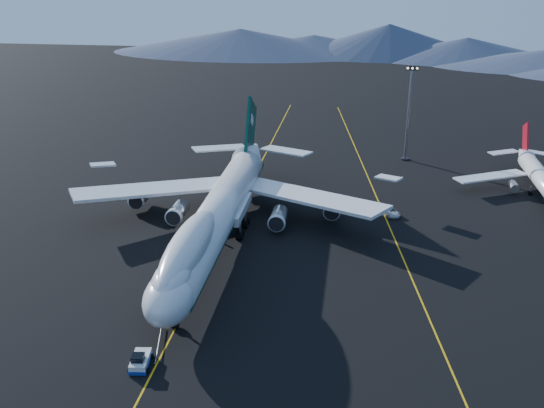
# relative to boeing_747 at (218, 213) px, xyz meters

# --- Properties ---
(ground) EXTENTS (500.00, 500.00, 0.00)m
(ground) POSITION_rel_boeing_747_xyz_m (-0.00, -0.03, -5.81)
(ground) COLOR black
(ground) RESTS_ON ground
(taxiway_line_main) EXTENTS (0.25, 220.00, 0.01)m
(taxiway_line_main) POSITION_rel_boeing_747_xyz_m (-0.00, -0.03, -5.80)
(taxiway_line_main) COLOR #E2A70D
(taxiway_line_main) RESTS_ON ground
(taxiway_line_side) EXTENTS (28.08, 198.09, 0.01)m
(taxiway_line_side) POSITION_rel_boeing_747_xyz_m (30.00, 9.97, -5.80)
(taxiway_line_side) COLOR #E2A70D
(taxiway_line_side) RESTS_ON ground
(boeing_747) EXTENTS (59.62, 72.43, 19.37)m
(boeing_747) POSITION_rel_boeing_747_xyz_m (0.00, 0.00, 0.00)
(boeing_747) COLOR silver
(boeing_747) RESTS_ON ground
(pushback_tug) EXTENTS (2.86, 4.47, 1.84)m
(pushback_tug) POSITION_rel_boeing_747_xyz_m (-1.84, -34.98, -5.23)
(pushback_tug) COLOR silver
(pushback_tug) RESTS_ON ground
(second_jet) EXTENTS (36.09, 40.77, 11.60)m
(second_jet) POSITION_rel_boeing_747_xyz_m (61.73, 32.03, -2.30)
(second_jet) COLOR silver
(second_jet) RESTS_ON ground
(service_van) EXTENTS (4.63, 5.63, 1.43)m
(service_van) POSITION_rel_boeing_747_xyz_m (30.00, 17.24, -5.10)
(service_van) COLOR silver
(service_van) RESTS_ON ground
(floodlight_mast) EXTENTS (2.85, 2.14, 23.08)m
(floodlight_mast) POSITION_rel_boeing_747_xyz_m (35.00, 53.57, 5.88)
(floodlight_mast) COLOR black
(floodlight_mast) RESTS_ON ground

